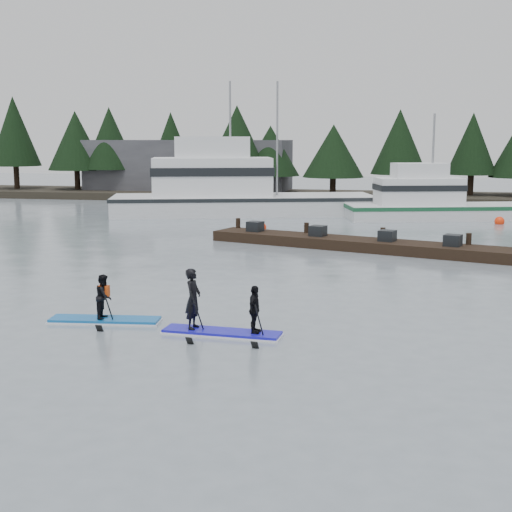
% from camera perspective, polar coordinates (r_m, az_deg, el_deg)
% --- Properties ---
extents(ground, '(160.00, 160.00, 0.00)m').
position_cam_1_polar(ground, '(19.37, -3.60, -6.06)').
color(ground, slate).
rests_on(ground, ground).
extents(far_shore, '(70.00, 8.00, 0.60)m').
position_cam_1_polar(far_shore, '(60.41, 6.92, 4.73)').
color(far_shore, '#2D281E').
rests_on(far_shore, ground).
extents(treeline, '(60.00, 4.00, 8.00)m').
position_cam_1_polar(treeline, '(60.43, 6.91, 4.44)').
color(treeline, black).
rests_on(treeline, ground).
extents(waterfront_building, '(18.00, 6.00, 5.00)m').
position_cam_1_polar(waterfront_building, '(64.89, -5.40, 7.02)').
color(waterfront_building, '#4C4C51').
rests_on(waterfront_building, ground).
extents(fishing_boat_large, '(18.39, 9.72, 9.99)m').
position_cam_1_polar(fishing_boat_large, '(48.92, -1.65, 4.24)').
color(fishing_boat_large, silver).
rests_on(fishing_boat_large, ground).
extents(fishing_boat_medium, '(12.45, 6.54, 7.47)m').
position_cam_1_polar(fishing_boat_medium, '(47.54, 14.09, 3.51)').
color(fishing_boat_medium, silver).
rests_on(fishing_boat_medium, ground).
extents(floating_dock, '(14.69, 6.52, 0.49)m').
position_cam_1_polar(floating_dock, '(33.80, 8.03, 0.96)').
color(floating_dock, black).
rests_on(floating_dock, ground).
extents(buoy_c, '(0.60, 0.60, 0.60)m').
position_cam_1_polar(buoy_c, '(45.78, 18.89, 2.43)').
color(buoy_c, '#FA320C').
rests_on(buoy_c, ground).
extents(buoy_b, '(0.63, 0.63, 0.63)m').
position_cam_1_polar(buoy_b, '(40.26, 0.40, 2.04)').
color(buoy_b, '#FA320C').
rests_on(buoy_b, ground).
extents(buoy_a, '(0.59, 0.59, 0.59)m').
position_cam_1_polar(buoy_a, '(47.82, -10.05, 3.07)').
color(buoy_a, '#FA320C').
rests_on(buoy_a, ground).
extents(paddleboard_solo, '(3.17, 1.19, 1.84)m').
position_cam_1_polar(paddleboard_solo, '(20.67, -12.03, -3.93)').
color(paddleboard_solo, '#115AA3').
rests_on(paddleboard_solo, ground).
extents(paddleboard_duo, '(3.20, 1.19, 2.21)m').
position_cam_1_polar(paddleboard_duo, '(18.94, -2.90, -4.46)').
color(paddleboard_duo, '#1814BD').
rests_on(paddleboard_duo, ground).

